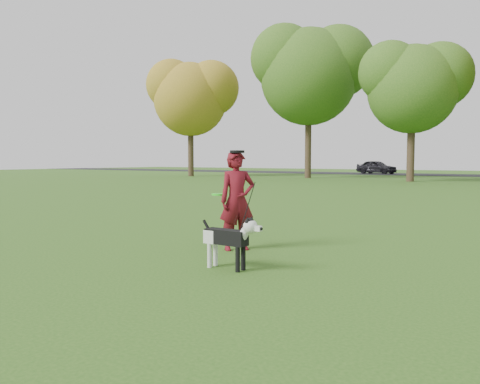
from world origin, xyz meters
The scene contains 6 objects.
ground centered at (0.00, 0.00, 0.00)m, with size 120.00×120.00×0.00m, color #285116.
man centered at (-0.29, 0.43, 0.78)m, with size 0.57×0.37×1.56m, color #5E0D12.
dog centered at (0.40, -0.72, 0.44)m, with size 0.94×0.19×0.72m.
car_left centered at (-10.90, 40.00, 0.69)m, with size 1.57×3.90×1.33m, color black.
man_held_items centered at (0.30, -0.17, 0.79)m, with size 1.28×1.26×1.09m.
tree_row centered at (-1.43, 26.07, 7.41)m, with size 51.74×8.86×12.01m.
Camera 1 is at (3.86, -5.59, 1.43)m, focal length 35.00 mm.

